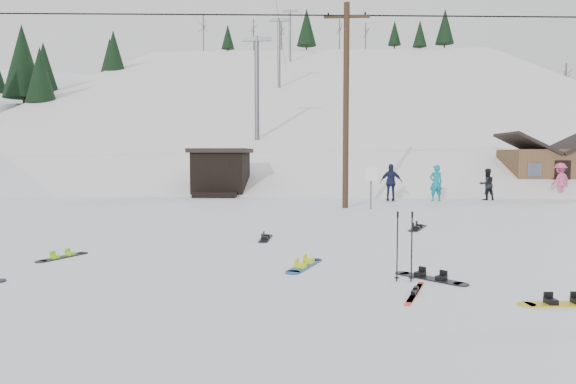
# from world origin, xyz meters

# --- Properties ---
(ground) EXTENTS (200.00, 200.00, 0.00)m
(ground) POSITION_xyz_m (0.00, 0.00, 0.00)
(ground) COLOR white
(ground) RESTS_ON ground
(ski_slope) EXTENTS (60.00, 85.24, 65.97)m
(ski_slope) POSITION_xyz_m (0.00, 55.00, -12.00)
(ski_slope) COLOR white
(ski_slope) RESTS_ON ground
(ridge_left) EXTENTS (47.54, 95.03, 58.38)m
(ridge_left) POSITION_xyz_m (-36.00, 48.00, -11.00)
(ridge_left) COLOR white
(ridge_left) RESTS_ON ground
(treeline_crest) EXTENTS (50.00, 6.00, 10.00)m
(treeline_crest) POSITION_xyz_m (0.00, 86.00, 0.00)
(treeline_crest) COLOR black
(treeline_crest) RESTS_ON ski_slope
(utility_pole) EXTENTS (2.00, 0.26, 9.00)m
(utility_pole) POSITION_xyz_m (2.00, 14.00, 4.68)
(utility_pole) COLOR #3A2819
(utility_pole) RESTS_ON ground
(trail_sign) EXTENTS (0.50, 0.09, 1.85)m
(trail_sign) POSITION_xyz_m (3.10, 13.58, 1.27)
(trail_sign) COLOR #595B60
(trail_sign) RESTS_ON ground
(lift_hut) EXTENTS (3.40, 4.10, 2.75)m
(lift_hut) POSITION_xyz_m (-5.00, 20.94, 1.36)
(lift_hut) COLOR black
(lift_hut) RESTS_ON ground
(lift_tower_near) EXTENTS (2.20, 0.36, 8.00)m
(lift_tower_near) POSITION_xyz_m (-4.00, 30.00, 7.86)
(lift_tower_near) COLOR #595B60
(lift_tower_near) RESTS_ON ski_slope
(lift_tower_mid) EXTENTS (2.20, 0.36, 8.00)m
(lift_tower_mid) POSITION_xyz_m (-4.00, 50.00, 14.36)
(lift_tower_mid) COLOR #595B60
(lift_tower_mid) RESTS_ON ski_slope
(lift_tower_far) EXTENTS (2.20, 0.36, 8.00)m
(lift_tower_far) POSITION_xyz_m (-4.00, 70.00, 20.86)
(lift_tower_far) COLOR #595B60
(lift_tower_far) RESTS_ON ski_slope
(cabin) EXTENTS (5.39, 4.40, 3.77)m
(cabin) POSITION_xyz_m (15.00, 24.00, 1.48)
(cabin) COLOR brown
(cabin) RESTS_ON ground
(hero_snowboard) EXTENTS (0.74, 1.58, 0.12)m
(hero_snowboard) POSITION_xyz_m (0.60, 1.78, 0.03)
(hero_snowboard) COLOR #174296
(hero_snowboard) RESTS_ON ground
(hero_skis) EXTENTS (0.60, 1.53, 0.08)m
(hero_skis) POSITION_xyz_m (2.56, -0.23, 0.02)
(hero_skis) COLOR red
(hero_skis) RESTS_ON ground
(ski_poles) EXTENTS (0.36, 0.10, 1.32)m
(ski_poles) POSITION_xyz_m (2.51, 0.64, 0.68)
(ski_poles) COLOR black
(ski_poles) RESTS_ON ground
(board_scatter_b) EXTENTS (0.28, 1.41, 0.10)m
(board_scatter_b) POSITION_xyz_m (-0.63, 5.28, 0.03)
(board_scatter_b) COLOR black
(board_scatter_b) RESTS_ON ground
(board_scatter_c) EXTENTS (0.72, 1.27, 0.10)m
(board_scatter_c) POSITION_xyz_m (-5.03, 2.35, 0.02)
(board_scatter_c) COLOR black
(board_scatter_c) RESTS_ON ground
(board_scatter_d) EXTENTS (1.22, 1.10, 0.11)m
(board_scatter_d) POSITION_xyz_m (3.04, 0.82, 0.03)
(board_scatter_d) COLOR black
(board_scatter_d) RESTS_ON ground
(board_scatter_e) EXTENTS (1.49, 0.41, 0.10)m
(board_scatter_e) POSITION_xyz_m (4.81, -0.75, 0.03)
(board_scatter_e) COLOR yellow
(board_scatter_e) RESTS_ON ground
(board_scatter_f) EXTENTS (0.83, 1.55, 0.12)m
(board_scatter_f) POSITION_xyz_m (4.04, 7.62, 0.03)
(board_scatter_f) COLOR black
(board_scatter_f) RESTS_ON ground
(skier_teal) EXTENTS (0.73, 0.54, 1.86)m
(skier_teal) POSITION_xyz_m (6.80, 17.74, 0.93)
(skier_teal) COLOR #0D7485
(skier_teal) RESTS_ON ground
(skier_dark) EXTENTS (0.92, 0.79, 1.65)m
(skier_dark) POSITION_xyz_m (9.58, 18.44, 0.83)
(skier_dark) COLOR black
(skier_dark) RESTS_ON ground
(skier_pink) EXTENTS (1.44, 1.22, 1.93)m
(skier_pink) POSITION_xyz_m (14.06, 20.14, 0.96)
(skier_pink) COLOR #C84677
(skier_pink) RESTS_ON ground
(skier_navy) EXTENTS (1.17, 0.59, 1.91)m
(skier_navy) POSITION_xyz_m (4.51, 17.64, 0.96)
(skier_navy) COLOR #171D3A
(skier_navy) RESTS_ON ground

